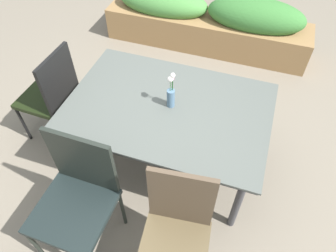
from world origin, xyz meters
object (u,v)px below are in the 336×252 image
chair_near_right (177,229)px  chair_end_left (52,93)px  dining_table (168,112)px  chair_near_left (77,194)px  planter_box (208,22)px  flower_vase (171,94)px

chair_near_right → chair_end_left: size_ratio=1.03×
dining_table → chair_near_left: (-0.35, -0.83, -0.08)m
dining_table → chair_end_left: 1.09m
chair_near_left → planter_box: 2.76m
dining_table → chair_near_left: bearing=-112.9°
flower_vase → planter_box: flower_vase is taller
dining_table → chair_near_left: size_ratio=1.58×
flower_vase → chair_near_left: bearing=-113.5°
chair_near_left → chair_end_left: chair_near_left is taller
planter_box → chair_end_left: bearing=-116.5°
chair_end_left → planter_box: (0.95, 1.92, -0.19)m
dining_table → flower_vase: size_ratio=5.07×
chair_near_right → planter_box: chair_near_right is taller
dining_table → chair_end_left: bearing=-179.9°
chair_near_right → flower_vase: flower_vase is taller
chair_end_left → planter_box: size_ratio=0.37×
chair_end_left → planter_box: bearing=-24.8°
chair_near_left → chair_near_right: bearing=-179.8°
chair_near_right → planter_box: (-0.47, 2.75, -0.20)m
chair_near_left → chair_end_left: (-0.73, 0.83, -0.03)m
dining_table → chair_near_right: chair_near_right is taller
chair_end_left → flower_vase: 1.14m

